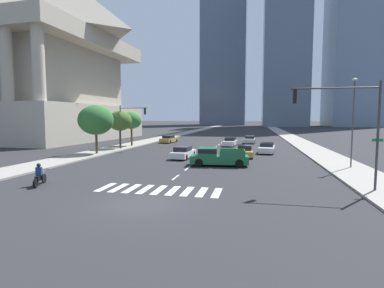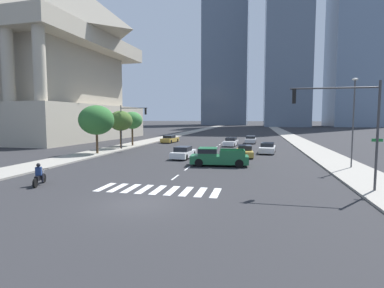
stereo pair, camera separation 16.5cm
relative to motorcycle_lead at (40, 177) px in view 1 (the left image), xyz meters
The scene contains 22 objects.
ground_plane 8.56m from the motorcycle_lead, 18.11° to the right, with size 800.00×800.00×0.00m, color #28282B.
sidewalk_east 35.03m from the motorcycle_lead, 51.32° to the left, with size 4.00×260.00×0.15m, color gray.
sidewalk_west 27.93m from the motorcycle_lead, 101.67° to the left, with size 4.00×260.00×0.15m, color gray.
crosswalk_near 8.15m from the motorcycle_lead, ahead, with size 7.65×2.39×0.01m.
lane_divider_center 29.56m from the motorcycle_lead, 74.06° to the left, with size 0.14×50.00×0.01m.
motorcycle_lead is the anchor object (origin of this frame).
pickup_truck 14.83m from the motorcycle_lead, 45.33° to the left, with size 5.50×2.48×1.67m.
sedan_white_0 32.05m from the motorcycle_lead, 71.58° to the left, with size 2.14×4.78×1.33m.
sedan_white_1 16.14m from the motorcycle_lead, 67.47° to the left, with size 1.99×4.71×1.31m.
sedan_white_2 26.87m from the motorcycle_lead, 54.86° to the left, with size 2.27×4.93×1.29m.
sedan_gold_3 34.59m from the motorcycle_lead, 91.97° to the left, with size 2.30×4.87×1.35m.
sedan_gold_4 21.80m from the motorcycle_lead, 54.17° to the left, with size 2.11×4.78×1.31m.
sedan_silver_5 38.60m from the motorcycle_lead, 70.15° to the left, with size 1.90×4.40×1.29m.
traffic_signal_near 19.77m from the motorcycle_lead, ahead, with size 5.29×0.28×6.48m.
traffic_signal_far 22.26m from the motorcycle_lead, 97.97° to the left, with size 4.19×0.28×6.05m.
street_lamp_east 25.17m from the motorcycle_lead, 26.76° to the left, with size 0.50×0.24×7.69m.
street_tree_nearest 16.97m from the motorcycle_lead, 107.00° to the left, with size 4.18×4.18×5.82m.
street_tree_second 23.19m from the motorcycle_lead, 102.21° to the left, with size 3.33×3.33×5.31m.
street_tree_third 27.12m from the motorcycle_lead, 100.39° to the left, with size 3.14×3.14×5.26m.
war_memorial 52.47m from the motorcycle_lead, 129.43° to the left, with size 34.78×34.78×38.34m.
office_tower_left_skyline 182.75m from the motorcycle_lead, 91.74° to the left, with size 27.18×29.94×103.35m.
office_tower_center_skyline 152.77m from the motorcycle_lead, 78.79° to the left, with size 21.77×26.79×87.91m.
Camera 1 is at (5.72, -14.28, 4.46)m, focal length 27.87 mm.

